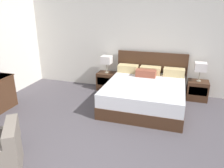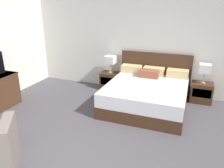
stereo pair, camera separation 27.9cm
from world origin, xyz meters
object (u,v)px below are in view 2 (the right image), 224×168
table_lamp_left (110,60)px  table_lamp_right (205,69)px  bed (147,94)px  nightstand_right (201,92)px  nightstand_left (110,81)px

table_lamp_left → table_lamp_right: 2.47m
bed → nightstand_right: bed is taller
bed → table_lamp_right: bed is taller
table_lamp_right → table_lamp_left: bearing=180.0°
nightstand_right → table_lamp_right: 0.62m
nightstand_right → table_lamp_right: table_lamp_right is taller
bed → nightstand_left: 1.43m
table_lamp_right → bed: bearing=-149.5°
nightstand_right → table_lamp_left: 2.55m
bed → table_lamp_right: bearing=30.5°
nightstand_left → table_lamp_right: (2.47, 0.00, 0.62)m
nightstand_right → table_lamp_left: bearing=180.0°
nightstand_left → nightstand_right: bearing=0.0°
nightstand_left → nightstand_right: 2.47m
bed → table_lamp_left: bearing=149.5°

